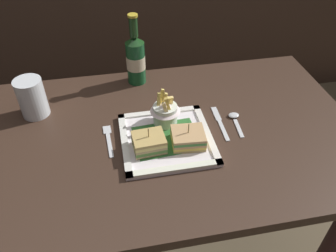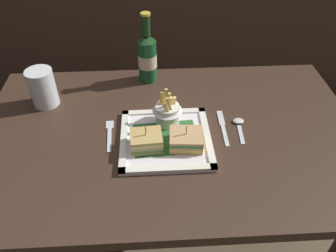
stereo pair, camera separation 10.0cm
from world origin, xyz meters
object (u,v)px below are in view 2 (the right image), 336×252
(beer_bottle, at_px, (147,57))
(dining_table, at_px, (170,167))
(water_glass, at_px, (43,90))
(spoon, at_px, (239,124))
(square_plate, at_px, (166,139))
(sandwich_half_right, at_px, (186,140))
(fork, at_px, (110,134))
(fries_cup, at_px, (167,111))
(sandwich_half_left, at_px, (146,141))
(knife, at_px, (223,126))

(beer_bottle, bearing_deg, dining_table, -78.03)
(dining_table, distance_m, water_glass, 0.49)
(spoon, bearing_deg, beer_bottle, 134.81)
(square_plate, bearing_deg, water_glass, 152.06)
(sandwich_half_right, xyz_separation_m, fork, (-0.23, 0.07, -0.03))
(fries_cup, xyz_separation_m, water_glass, (-0.41, 0.14, -0.00))
(sandwich_half_left, bearing_deg, spoon, 17.15)
(dining_table, xyz_separation_m, fries_cup, (-0.01, 0.03, 0.22))
(knife, bearing_deg, dining_table, -175.02)
(fries_cup, height_order, fork, fries_cup)
(square_plate, xyz_separation_m, fries_cup, (0.01, 0.07, 0.05))
(sandwich_half_left, height_order, water_glass, water_glass)
(fork, bearing_deg, sandwich_half_left, -32.47)
(sandwich_half_right, bearing_deg, spoon, 26.89)
(sandwich_half_left, distance_m, knife, 0.26)
(dining_table, distance_m, fork, 0.25)
(sandwich_half_left, relative_size, sandwich_half_right, 0.94)
(sandwich_half_left, xyz_separation_m, knife, (0.24, 0.09, -0.03))
(fries_cup, relative_size, spoon, 0.95)
(sandwich_half_right, bearing_deg, dining_table, 119.23)
(water_glass, relative_size, spoon, 1.09)
(dining_table, bearing_deg, water_glass, 157.66)
(knife, bearing_deg, fork, -177.50)
(square_plate, xyz_separation_m, fork, (-0.17, 0.04, -0.00))
(beer_bottle, xyz_separation_m, water_glass, (-0.35, -0.13, -0.04))
(fries_cup, distance_m, water_glass, 0.43)
(dining_table, distance_m, sandwich_half_right, 0.21)
(fork, xyz_separation_m, knife, (0.35, 0.02, 0.00))
(spoon, bearing_deg, sandwich_half_left, -162.85)
(sandwich_half_right, bearing_deg, square_plate, 150.34)
(sandwich_half_right, height_order, water_glass, water_glass)
(beer_bottle, distance_m, knife, 0.38)
(square_plate, height_order, water_glass, water_glass)
(dining_table, bearing_deg, beer_bottle, 101.97)
(water_glass, bearing_deg, sandwich_half_right, -28.16)
(square_plate, relative_size, water_glass, 2.10)
(knife, bearing_deg, beer_bottle, 128.83)
(beer_bottle, xyz_separation_m, knife, (0.23, -0.29, -0.09))
(water_glass, bearing_deg, fork, -37.08)
(dining_table, height_order, spoon, spoon)
(dining_table, relative_size, beer_bottle, 4.64)
(square_plate, xyz_separation_m, spoon, (0.23, 0.06, -0.00))
(sandwich_half_left, xyz_separation_m, sandwich_half_right, (0.11, 0.00, -0.00))
(beer_bottle, bearing_deg, knife, -51.17)
(knife, bearing_deg, water_glass, 165.03)
(spoon, bearing_deg, square_plate, -166.23)
(fries_cup, xyz_separation_m, spoon, (0.23, -0.01, -0.05))
(sandwich_half_left, distance_m, water_glass, 0.42)
(sandwich_half_left, relative_size, fries_cup, 0.85)
(square_plate, height_order, sandwich_half_right, sandwich_half_right)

